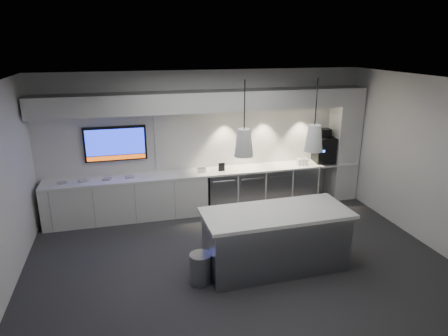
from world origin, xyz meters
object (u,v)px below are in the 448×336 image
object	(u,v)px
island	(275,239)
coffee_machine	(324,148)
bin	(201,268)
wall_tv	(115,144)

from	to	relation	value
island	coffee_machine	xyz separation A→B (m)	(2.17, 2.58, 0.72)
island	coffee_machine	bearing A→B (deg)	48.59
bin	coffee_machine	size ratio (longest dim) A/B	0.62
island	coffee_machine	distance (m)	3.45
wall_tv	island	bearing A→B (deg)	-49.39
bin	coffee_machine	world-z (taller)	coffee_machine
island	bin	xyz separation A→B (m)	(-1.26, -0.13, -0.26)
coffee_machine	wall_tv	bearing A→B (deg)	-176.17
bin	island	bearing A→B (deg)	5.85
wall_tv	island	distance (m)	3.88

